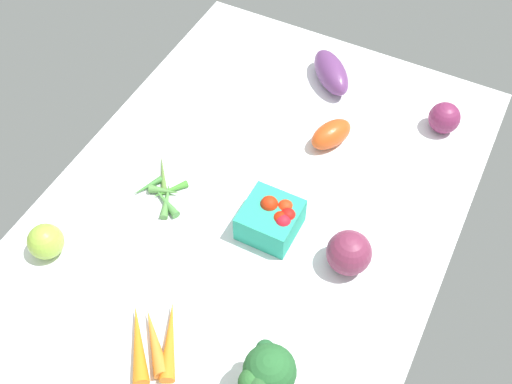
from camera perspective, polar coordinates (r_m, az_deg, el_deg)
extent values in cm
cube|color=white|center=(122.63, 0.00, -0.85)|extent=(104.00, 76.00, 2.00)
ellipsoid|color=#CF4A19|center=(130.03, 6.92, 5.29)|extent=(11.11, 9.03, 5.32)
sphere|color=#26612E|center=(95.58, 1.26, -16.10)|extent=(8.13, 8.13, 8.13)
sphere|color=#235C30|center=(96.48, 0.86, -14.26)|extent=(3.05, 3.05, 3.05)
sphere|color=#2D672E|center=(94.19, -0.35, -17.08)|extent=(4.26, 4.26, 4.26)
cube|color=teal|center=(115.07, 1.31, -2.58)|extent=(10.18, 10.18, 6.17)
sphere|color=red|center=(113.92, 2.70, -1.44)|extent=(3.08, 3.08, 3.08)
sphere|color=red|center=(112.62, 2.94, -2.22)|extent=(3.06, 3.06, 3.06)
sphere|color=red|center=(112.24, 2.30, -2.52)|extent=(3.03, 3.03, 3.03)
sphere|color=red|center=(111.84, 2.50, -2.78)|extent=(3.06, 3.06, 3.06)
sphere|color=red|center=(113.59, 1.22, -1.17)|extent=(3.38, 3.38, 3.38)
sphere|color=#74254D|center=(137.24, 16.91, 6.53)|extent=(6.67, 6.67, 6.67)
cone|color=#528D43|center=(121.84, -8.20, -0.70)|extent=(8.49, 4.98, 1.62)
cone|color=#557D34|center=(126.24, -8.55, 1.68)|extent=(8.72, 6.83, 1.25)
cone|color=#418239|center=(124.53, -10.01, 0.46)|extent=(6.77, 4.26, 1.40)
cone|color=#4E843E|center=(123.07, -8.34, 0.09)|extent=(3.56, 6.66, 1.79)
cone|color=#43912F|center=(123.26, -7.96, 0.14)|extent=(7.12, 5.71, 1.45)
cone|color=#4C8C42|center=(121.66, -8.36, -0.81)|extent=(5.34, 8.36, 1.71)
cone|color=orange|center=(106.30, -7.91, -13.26)|extent=(13.63, 8.96, 2.67)
cone|color=orange|center=(106.50, -9.31, -13.36)|extent=(10.67, 10.55, 2.75)
cone|color=orange|center=(106.79, -10.76, -13.46)|extent=(12.66, 10.71, 2.80)
sphere|color=#732A46|center=(111.19, 8.53, -5.54)|extent=(8.15, 8.15, 8.15)
sphere|color=#90B83C|center=(118.40, -18.75, -4.32)|extent=(6.59, 6.59, 6.59)
ellipsoid|color=#63346C|center=(142.93, 6.94, 10.84)|extent=(14.50, 14.29, 6.19)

